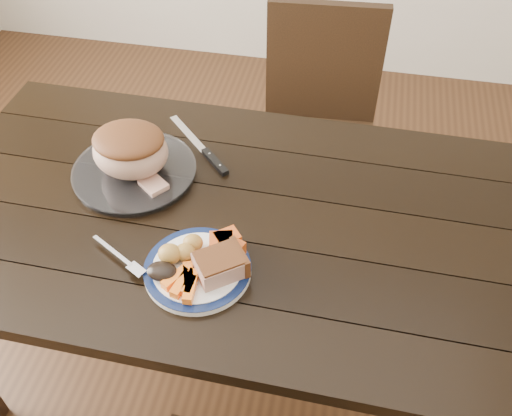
% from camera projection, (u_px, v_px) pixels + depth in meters
% --- Properties ---
extents(ground, '(4.00, 4.00, 0.00)m').
position_uv_depth(ground, '(235.00, 360.00, 2.01)').
color(ground, '#472B16').
rests_on(ground, ground).
extents(dining_table, '(1.61, 0.92, 0.75)m').
position_uv_depth(dining_table, '(229.00, 236.00, 1.54)').
color(dining_table, black).
rests_on(dining_table, ground).
extents(chair_far, '(0.45, 0.46, 0.93)m').
position_uv_depth(chair_far, '(319.00, 121.00, 2.12)').
color(chair_far, black).
rests_on(chair_far, ground).
extents(dinner_plate, '(0.25, 0.25, 0.02)m').
position_uv_depth(dinner_plate, '(198.00, 270.00, 1.33)').
color(dinner_plate, white).
rests_on(dinner_plate, dining_table).
extents(plate_rim, '(0.25, 0.25, 0.02)m').
position_uv_depth(plate_rim, '(197.00, 267.00, 1.32)').
color(plate_rim, '#0C183E').
rests_on(plate_rim, dinner_plate).
extents(serving_platter, '(0.33, 0.33, 0.02)m').
position_uv_depth(serving_platter, '(135.00, 172.00, 1.57)').
color(serving_platter, white).
rests_on(serving_platter, dining_table).
extents(pork_slice, '(0.14, 0.13, 0.05)m').
position_uv_depth(pork_slice, '(220.00, 265.00, 1.29)').
color(pork_slice, tan).
rests_on(pork_slice, dinner_plate).
extents(roasted_potatoes, '(0.09, 0.09, 0.05)m').
position_uv_depth(roasted_potatoes, '(181.00, 250.00, 1.33)').
color(roasted_potatoes, gold).
rests_on(roasted_potatoes, dinner_plate).
extents(carrot_batons, '(0.08, 0.11, 0.02)m').
position_uv_depth(carrot_batons, '(185.00, 282.00, 1.28)').
color(carrot_batons, orange).
rests_on(carrot_batons, dinner_plate).
extents(pumpkin_wedges, '(0.09, 0.09, 0.04)m').
position_uv_depth(pumpkin_wedges, '(227.00, 244.00, 1.34)').
color(pumpkin_wedges, '#E85319').
rests_on(pumpkin_wedges, dinner_plate).
extents(dark_mushroom, '(0.07, 0.05, 0.03)m').
position_uv_depth(dark_mushroom, '(162.00, 271.00, 1.29)').
color(dark_mushroom, black).
rests_on(dark_mushroom, dinner_plate).
extents(fork, '(0.16, 0.10, 0.00)m').
position_uv_depth(fork, '(122.00, 258.00, 1.34)').
color(fork, silver).
rests_on(fork, dinner_plate).
extents(roast_joint, '(0.20, 0.18, 0.13)m').
position_uv_depth(roast_joint, '(131.00, 152.00, 1.51)').
color(roast_joint, tan).
rests_on(roast_joint, serving_platter).
extents(cut_slice, '(0.09, 0.09, 0.02)m').
position_uv_depth(cut_slice, '(154.00, 185.00, 1.51)').
color(cut_slice, tan).
rests_on(cut_slice, serving_platter).
extents(carving_knife, '(0.24, 0.24, 0.01)m').
position_uv_depth(carving_knife, '(208.00, 154.00, 1.63)').
color(carving_knife, silver).
rests_on(carving_knife, dining_table).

